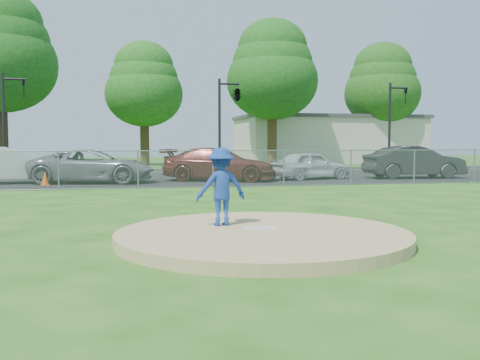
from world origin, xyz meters
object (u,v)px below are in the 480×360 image
Objects in this scene: traffic_signal_center at (235,96)px; parked_car_white at (9,165)px; traffic_signal_right at (393,118)px; tree_right at (272,69)px; parked_car_darkred at (219,164)px; tree_far_right at (382,84)px; parked_car_pearl at (310,165)px; tree_left at (0,51)px; traffic_signal_left at (8,115)px; parked_car_gray at (93,166)px; traffic_cone at (45,178)px; pitcher at (221,187)px; commercial_building at (327,139)px; parked_car_charcoal at (414,162)px; tree_center at (144,84)px.

traffic_signal_center reaches higher than parked_car_white.
traffic_signal_center is 10.34m from traffic_signal_right.
tree_right is 2.16× the size of parked_car_darkred.
tree_far_right is 2.64× the size of parked_car_pearl.
tree_left is 2.24× the size of traffic_signal_center.
traffic_signal_right is at bearing -40.93° from parked_car_darkred.
traffic_signal_left is 8.57m from parked_car_gray.
tree_far_right is at bearing -49.95° from parked_car_pearl.
parked_car_gray is (-12.93, -16.58, -6.88)m from tree_right.
parked_car_darkred is at bearing 8.53° from traffic_cone.
pitcher reaches higher than parked_car_darkred.
tree_left reaches higher than parked_car_pearl.
tree_far_right reaches higher than commercial_building.
parked_car_charcoal is at bearing -100.12° from commercial_building.
tree_left reaches higher than traffic_signal_right.
tree_far_right reaches higher than traffic_signal_left.
parked_car_white is at bearing -72.36° from pitcher.
tree_right reaches higher than traffic_cone.
tree_left is at bearing -78.07° from pitcher.
parked_car_gray is at bearing 27.05° from traffic_cone.
parked_car_white is 0.90× the size of parked_car_gray.
traffic_cone is (-25.84, -20.56, -6.74)m from tree_far_right.
tree_right reaches higher than tree_far_right.
tree_far_right is at bearing -41.03° from parked_car_gray.
traffic_signal_left reaches higher than parked_car_white.
tree_left is 24.39m from parked_car_pearl.
commercial_building is 16.14m from traffic_signal_right.
traffic_signal_right is 1.03× the size of parked_car_gray.
traffic_signal_center is at bearing -40.51° from parked_car_gray.
commercial_building is 30.15m from parked_car_gray.
tree_center reaches higher than parked_car_charcoal.
traffic_cone is 7.83m from parked_car_darkred.
parked_car_pearl is (12.35, 1.34, 0.38)m from traffic_cone.
parked_car_charcoal is at bearing -112.30° from tree_far_right.
traffic_signal_right is 1.12× the size of parked_car_charcoal.
parked_car_white is (1.19, -6.08, -2.54)m from traffic_signal_left.
commercial_building reaches higher than traffic_cone.
traffic_signal_left is (-28.76, -13.00, -3.70)m from tree_far_right.
tree_right is 22.13m from parked_car_gray.
traffic_signal_left is 1.00× the size of traffic_signal_right.
tree_left is 18.67m from parked_car_gray.
traffic_signal_right is 1.14× the size of parked_car_white.
traffic_signal_right is 21.67m from traffic_cone.
pitcher is (-9.64, -31.21, -6.69)m from tree_right.
commercial_building is 22.97m from parked_car_charcoal.
tree_center is (-17.00, -4.00, 4.31)m from commercial_building.
traffic_signal_right is at bearing 20.63° from traffic_cone.
pitcher is 0.31× the size of parked_car_white.
tree_far_right is 31.78m from traffic_signal_left.
traffic_signal_left is at bearing 52.95° from parked_car_pearl.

